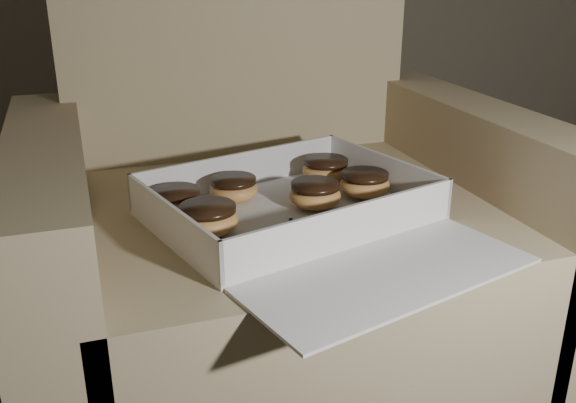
# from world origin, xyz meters

# --- Properties ---
(armchair) EXTENTS (0.90, 0.76, 0.94)m
(armchair) POSITION_xyz_m (-0.55, 1.11, 0.30)
(armchair) COLOR #917B5C
(armchair) RESTS_ON floor
(bakery_box) EXTENTS (0.53, 0.59, 0.07)m
(bakery_box) POSITION_xyz_m (-0.56, 0.93, 0.43)
(bakery_box) COLOR silver
(bakery_box) RESTS_ON armchair
(donut_a) EXTENTS (0.09, 0.09, 0.05)m
(donut_a) POSITION_xyz_m (-0.72, 0.93, 0.45)
(donut_a) COLOR #E0994E
(donut_a) RESTS_ON bakery_box
(donut_b) EXTENTS (0.08, 0.08, 0.04)m
(donut_b) POSITION_xyz_m (-0.65, 1.05, 0.45)
(donut_b) COLOR #E0994E
(donut_b) RESTS_ON bakery_box
(donut_c) EXTENTS (0.09, 0.09, 0.04)m
(donut_c) POSITION_xyz_m (-0.75, 1.02, 0.45)
(donut_c) COLOR #E0994E
(donut_c) RESTS_ON bakery_box
(donut_d) EXTENTS (0.09, 0.09, 0.04)m
(donut_d) POSITION_xyz_m (-0.46, 1.09, 0.45)
(donut_d) COLOR #E0994E
(donut_d) RESTS_ON bakery_box
(donut_e) EXTENTS (0.09, 0.09, 0.04)m
(donut_e) POSITION_xyz_m (-0.42, 1.00, 0.45)
(donut_e) COLOR #E0994E
(donut_e) RESTS_ON bakery_box
(donut_f) EXTENTS (0.09, 0.09, 0.04)m
(donut_f) POSITION_xyz_m (-0.52, 0.98, 0.45)
(donut_f) COLOR #E0994E
(donut_f) RESTS_ON bakery_box
(crumb_a) EXTENTS (0.01, 0.01, 0.00)m
(crumb_a) POSITION_xyz_m (-0.63, 0.89, 0.43)
(crumb_a) COLOR black
(crumb_a) RESTS_ON bakery_box
(crumb_b) EXTENTS (0.01, 0.01, 0.00)m
(crumb_b) POSITION_xyz_m (-0.54, 0.91, 0.43)
(crumb_b) COLOR black
(crumb_b) RESTS_ON bakery_box
(crumb_c) EXTENTS (0.01, 0.01, 0.00)m
(crumb_c) POSITION_xyz_m (-0.60, 0.91, 0.43)
(crumb_c) COLOR black
(crumb_c) RESTS_ON bakery_box
(crumb_d) EXTENTS (0.01, 0.01, 0.00)m
(crumb_d) POSITION_xyz_m (-0.58, 0.94, 0.43)
(crumb_d) COLOR black
(crumb_d) RESTS_ON bakery_box
(crumb_e) EXTENTS (0.01, 0.01, 0.00)m
(crumb_e) POSITION_xyz_m (-0.40, 1.00, 0.43)
(crumb_e) COLOR black
(crumb_e) RESTS_ON bakery_box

